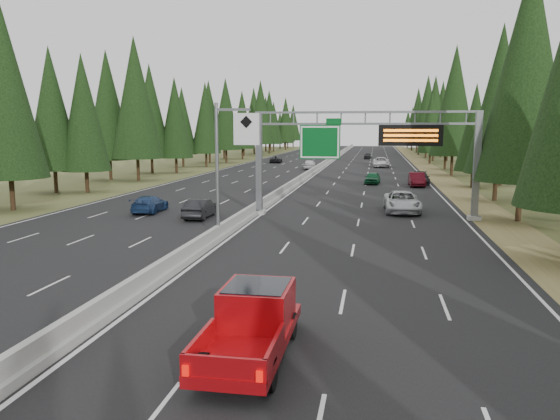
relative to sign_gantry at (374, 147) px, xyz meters
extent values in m
cube|color=black|center=(-8.92, 45.12, -5.23)|extent=(32.00, 260.00, 0.08)
cube|color=olive|center=(8.88, 45.12, -5.24)|extent=(3.60, 260.00, 0.06)
cube|color=#4A5728|center=(-26.72, 45.12, -5.24)|extent=(3.60, 260.00, 0.06)
cube|color=gray|center=(-8.92, 45.12, -5.04)|extent=(0.70, 260.00, 0.30)
cube|color=gray|center=(-8.92, 45.12, -4.64)|extent=(0.30, 260.00, 0.60)
cube|color=slate|center=(-8.57, 0.12, -1.29)|extent=(0.45, 0.45, 7.80)
cube|color=gray|center=(-8.57, 0.12, -5.04)|extent=(0.90, 0.90, 0.30)
cube|color=slate|center=(7.28, 0.12, -1.29)|extent=(0.45, 0.45, 7.80)
cube|color=gray|center=(7.28, 0.12, -5.04)|extent=(0.90, 0.90, 0.30)
cube|color=slate|center=(-0.64, 0.12, 2.53)|extent=(15.85, 0.35, 0.16)
cube|color=slate|center=(-0.64, 0.12, 1.69)|extent=(15.85, 0.35, 0.16)
cube|color=#054C19|center=(-3.92, -0.13, 0.36)|extent=(3.00, 0.10, 2.50)
cube|color=silver|center=(-3.92, -0.19, 0.36)|extent=(2.85, 0.02, 2.35)
cube|color=#054C19|center=(-2.92, -0.13, 1.86)|extent=(1.10, 0.10, 0.45)
cube|color=black|center=(2.58, -0.18, 0.86)|extent=(4.50, 0.40, 1.50)
cube|color=orange|center=(2.58, -0.40, 1.21)|extent=(3.80, 0.02, 0.18)
cube|color=orange|center=(2.58, -0.40, 0.86)|extent=(3.80, 0.02, 0.18)
cube|color=orange|center=(2.58, -0.40, 0.51)|extent=(3.80, 0.02, 0.18)
cylinder|color=slate|center=(-8.92, -9.88, -1.19)|extent=(0.20, 0.20, 8.00)
cube|color=gray|center=(-8.92, -9.88, -5.09)|extent=(0.50, 0.50, 0.20)
cube|color=slate|center=(-7.92, -9.88, 2.41)|extent=(2.00, 0.15, 0.15)
cube|color=silver|center=(-7.12, -10.00, 1.31)|extent=(1.50, 0.06, 1.80)
cylinder|color=black|center=(10.33, 0.34, -3.80)|extent=(0.40, 0.40, 2.94)
cone|color=black|center=(10.33, 0.34, 5.39)|extent=(6.62, 6.62, 15.44)
cylinder|color=black|center=(11.14, 12.35, -3.99)|extent=(0.40, 0.40, 2.56)
cone|color=black|center=(11.14, 12.35, 4.01)|extent=(5.76, 5.76, 13.43)
cylinder|color=black|center=(15.91, 11.07, -3.97)|extent=(0.40, 0.40, 2.59)
cylinder|color=black|center=(11.10, 24.32, -4.33)|extent=(0.40, 0.40, 1.87)
cone|color=black|center=(11.10, 24.32, 1.51)|extent=(4.21, 4.21, 9.82)
cylinder|color=black|center=(14.72, 27.10, -4.09)|extent=(0.40, 0.40, 2.35)
cone|color=black|center=(14.72, 27.10, 3.25)|extent=(5.29, 5.29, 12.34)
cylinder|color=black|center=(10.89, 40.46, -3.81)|extent=(0.40, 0.40, 2.92)
cone|color=black|center=(10.89, 40.46, 5.31)|extent=(6.57, 6.57, 15.32)
cylinder|color=black|center=(15.04, 40.37, -4.33)|extent=(0.40, 0.40, 1.88)
cone|color=black|center=(15.04, 40.37, 1.56)|extent=(4.24, 4.24, 9.88)
cylinder|color=black|center=(11.44, 52.80, -4.16)|extent=(0.40, 0.40, 2.22)
cone|color=black|center=(11.44, 52.80, 2.78)|extent=(5.00, 5.00, 11.66)
cylinder|color=black|center=(15.33, 51.58, -4.38)|extent=(0.40, 0.40, 1.77)
cone|color=black|center=(15.33, 51.58, 1.15)|extent=(3.98, 3.98, 9.29)
cylinder|color=black|center=(10.28, 66.61, -4.21)|extent=(0.40, 0.40, 2.12)
cone|color=black|center=(10.28, 66.61, 2.40)|extent=(4.76, 4.76, 11.11)
cylinder|color=black|center=(15.44, 63.51, -4.38)|extent=(0.40, 0.40, 1.79)
cone|color=black|center=(15.44, 63.51, 1.21)|extent=(4.02, 4.02, 9.38)
cylinder|color=black|center=(11.87, 77.12, -3.87)|extent=(0.40, 0.40, 2.81)
cone|color=black|center=(11.87, 77.12, 4.90)|extent=(6.31, 6.31, 14.73)
cylinder|color=black|center=(14.77, 77.65, -3.84)|extent=(0.40, 0.40, 2.86)
cone|color=black|center=(14.77, 77.65, 5.09)|extent=(6.43, 6.43, 15.00)
cylinder|color=black|center=(11.58, 90.73, -3.76)|extent=(0.40, 0.40, 3.02)
cone|color=black|center=(11.58, 90.73, 5.68)|extent=(6.80, 6.80, 15.86)
cylinder|color=black|center=(15.15, 93.10, -3.85)|extent=(0.40, 0.40, 2.83)
cone|color=black|center=(15.15, 93.10, 4.99)|extent=(6.37, 6.37, 14.86)
cylinder|color=black|center=(11.01, 105.60, -4.06)|extent=(0.40, 0.40, 2.42)
cone|color=black|center=(11.01, 105.60, 3.51)|extent=(5.45, 5.45, 12.71)
cylinder|color=black|center=(14.93, 105.46, -3.88)|extent=(0.40, 0.40, 2.77)
cone|color=black|center=(14.93, 105.46, 4.77)|extent=(6.23, 6.23, 14.54)
cylinder|color=black|center=(11.47, 118.55, -3.83)|extent=(0.40, 0.40, 2.89)
cone|color=black|center=(11.47, 118.55, 5.20)|extent=(6.50, 6.50, 15.16)
cylinder|color=black|center=(15.52, 118.83, -3.89)|extent=(0.40, 0.40, 2.75)
cone|color=black|center=(15.52, 118.83, 4.71)|extent=(6.19, 6.19, 14.45)
cylinder|color=black|center=(10.87, 131.35, -4.27)|extent=(0.40, 0.40, 2.01)
cone|color=black|center=(10.87, 131.35, 2.00)|extent=(4.51, 4.51, 10.53)
cylinder|color=black|center=(15.80, 132.53, -4.22)|extent=(0.40, 0.40, 2.10)
cone|color=black|center=(15.80, 132.53, 2.35)|extent=(4.73, 4.73, 11.04)
cylinder|color=black|center=(11.65, 144.28, -4.16)|extent=(0.40, 0.40, 2.22)
cone|color=black|center=(11.65, 144.28, 2.77)|extent=(4.99, 4.99, 11.64)
cylinder|color=black|center=(15.54, 142.00, -4.25)|extent=(0.40, 0.40, 2.03)
cone|color=black|center=(15.54, 142.00, 2.09)|extent=(4.57, 4.57, 10.66)
cylinder|color=black|center=(10.81, 155.00, -4.21)|extent=(0.40, 0.40, 2.11)
cone|color=black|center=(10.81, 155.00, 2.37)|extent=(4.74, 4.74, 11.07)
cylinder|color=black|center=(15.42, 155.78, -4.29)|extent=(0.40, 0.40, 1.95)
cone|color=black|center=(15.42, 155.78, 1.81)|extent=(4.39, 4.39, 10.25)
cylinder|color=black|center=(-28.86, -0.98, -3.94)|extent=(0.40, 0.40, 2.67)
cone|color=black|center=(-28.86, -0.98, 4.39)|extent=(6.00, 6.00, 13.99)
cylinder|color=black|center=(-29.53, 11.92, -4.13)|extent=(0.40, 0.40, 2.28)
cone|color=black|center=(-29.53, 11.92, 3.01)|extent=(5.14, 5.14, 11.99)
cylinder|color=black|center=(-32.56, 11.06, -4.07)|extent=(0.40, 0.40, 2.39)
cone|color=black|center=(-32.56, 11.06, 3.39)|extent=(5.37, 5.37, 12.54)
cylinder|color=black|center=(-29.71, 24.90, -3.82)|extent=(0.40, 0.40, 2.89)
cone|color=black|center=(-29.71, 24.90, 5.21)|extent=(6.50, 6.50, 15.18)
cylinder|color=black|center=(-33.80, 25.48, -3.94)|extent=(0.40, 0.40, 2.66)
cone|color=black|center=(-33.80, 25.48, 4.36)|extent=(5.97, 5.97, 13.94)
cylinder|color=black|center=(-29.56, 38.10, -4.13)|extent=(0.40, 0.40, 2.29)
cone|color=black|center=(-29.56, 38.10, 3.02)|extent=(5.14, 5.14, 12.00)
cylinder|color=black|center=(-33.10, 37.31, -3.97)|extent=(0.40, 0.40, 2.59)
cone|color=black|center=(-33.10, 37.31, 4.13)|extent=(5.84, 5.84, 13.62)
cylinder|color=black|center=(-29.37, 52.44, -4.09)|extent=(0.40, 0.40, 2.36)
cone|color=black|center=(-29.37, 52.44, 3.29)|extent=(5.31, 5.31, 12.40)
cylinder|color=black|center=(-33.20, 51.14, -4.16)|extent=(0.40, 0.40, 2.22)
cone|color=black|center=(-33.20, 51.14, 2.76)|extent=(4.98, 4.98, 11.63)
cylinder|color=black|center=(-28.60, 62.85, -3.96)|extent=(0.40, 0.40, 2.62)
cone|color=black|center=(-28.60, 62.85, 4.22)|extent=(5.89, 5.89, 13.74)
cylinder|color=black|center=(-32.21, 63.55, -3.99)|extent=(0.40, 0.40, 2.56)
cone|color=black|center=(-32.21, 63.55, 4.03)|extent=(5.77, 5.77, 13.46)
cylinder|color=black|center=(-28.68, 76.28, -4.08)|extent=(0.40, 0.40, 2.38)
cone|color=black|center=(-28.68, 76.28, 3.36)|extent=(5.36, 5.36, 12.50)
cylinder|color=black|center=(-33.18, 77.49, -4.09)|extent=(0.40, 0.40, 2.37)
cone|color=black|center=(-33.18, 77.49, 3.31)|extent=(5.33, 5.33, 12.43)
cylinder|color=black|center=(-27.99, 92.47, -3.79)|extent=(0.40, 0.40, 2.96)
cone|color=black|center=(-27.99, 92.47, 5.45)|extent=(6.65, 6.65, 15.52)
cylinder|color=black|center=(-32.37, 92.70, -4.21)|extent=(0.40, 0.40, 2.11)
cone|color=black|center=(-32.37, 92.70, 2.37)|extent=(4.74, 4.74, 11.07)
cylinder|color=black|center=(-28.29, 105.06, -3.91)|extent=(0.40, 0.40, 2.72)
cone|color=black|center=(-28.29, 105.06, 4.58)|extent=(6.11, 6.11, 14.26)
cylinder|color=black|center=(-31.97, 102.58, -3.87)|extent=(0.40, 0.40, 2.80)
cone|color=black|center=(-31.97, 102.58, 4.90)|extent=(6.31, 6.31, 14.72)
cylinder|color=black|center=(-29.17, 116.06, -4.10)|extent=(0.40, 0.40, 2.33)
cone|color=black|center=(-29.17, 116.06, 3.17)|extent=(5.24, 5.24, 12.23)
cylinder|color=black|center=(-31.97, 118.40, -3.98)|extent=(0.40, 0.40, 2.58)
cone|color=black|center=(-31.97, 118.40, 4.10)|extent=(5.81, 5.81, 13.56)
cylinder|color=black|center=(-28.15, 131.18, -3.94)|extent=(0.40, 0.40, 2.65)
cone|color=black|center=(-28.15, 131.18, 4.34)|extent=(5.96, 5.96, 13.91)
cylinder|color=black|center=(-32.74, 129.71, -3.93)|extent=(0.40, 0.40, 2.67)
cone|color=black|center=(-32.74, 129.71, 4.40)|extent=(6.00, 6.00, 14.01)
cylinder|color=black|center=(-29.76, 145.44, -4.35)|extent=(0.40, 0.40, 1.83)
cone|color=black|center=(-29.76, 145.44, 1.37)|extent=(4.12, 4.12, 9.62)
cylinder|color=black|center=(-32.19, 143.95, -4.26)|extent=(0.40, 0.40, 2.02)
cone|color=black|center=(-32.19, 143.95, 2.05)|extent=(4.54, 4.54, 10.60)
cylinder|color=black|center=(-29.84, 158.43, -4.02)|extent=(0.40, 0.40, 2.49)
cone|color=black|center=(-29.84, 158.43, 3.76)|extent=(5.60, 5.60, 13.08)
cylinder|color=black|center=(-33.09, 158.55, -4.22)|extent=(0.40, 0.40, 2.09)
cone|color=black|center=(-33.09, 158.55, 2.30)|extent=(4.70, 4.70, 10.96)
imported|color=silver|center=(2.31, 3.11, -4.37)|extent=(2.91, 5.95, 1.63)
cylinder|color=black|center=(-4.09, -27.88, -4.77)|extent=(0.31, 0.84, 0.84)
cylinder|color=black|center=(-2.31, -27.88, -4.77)|extent=(0.31, 0.84, 0.84)
cylinder|color=black|center=(-4.09, -24.43, -4.77)|extent=(0.31, 0.84, 0.84)
cylinder|color=black|center=(-2.31, -24.43, -4.77)|extent=(0.31, 0.84, 0.84)
cube|color=#9F090E|center=(-3.20, -26.10, -4.61)|extent=(2.09, 5.85, 0.31)
cube|color=#9F090E|center=(-3.20, -25.16, -3.88)|extent=(1.99, 2.30, 1.15)
cube|color=black|center=(-3.20, -25.16, -3.57)|extent=(1.78, 1.99, 0.57)
cube|color=#9F090E|center=(-4.19, -27.67, -4.25)|extent=(0.10, 2.51, 0.63)
cube|color=#9F090E|center=(-2.21, -27.67, -4.25)|extent=(0.10, 2.51, 0.63)
cube|color=#9F090E|center=(-3.20, -28.93, -4.25)|extent=(2.09, 0.10, 0.63)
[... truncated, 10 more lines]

